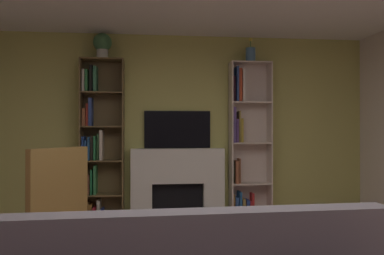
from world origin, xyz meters
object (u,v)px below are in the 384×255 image
(tv, at_px, (177,130))
(bookshelf_right, at_px, (245,146))
(fireplace, at_px, (178,185))
(vase_with_flowers, at_px, (251,54))
(potted_plant, at_px, (102,44))
(armchair, at_px, (46,214))
(bookshelf_left, at_px, (98,149))

(tv, xyz_separation_m, bookshelf_right, (0.96, -0.07, -0.24))
(fireplace, relative_size, vase_with_flowers, 4.13)
(fireplace, xyz_separation_m, tv, (0.00, 0.07, 0.78))
(fireplace, height_order, bookshelf_right, bookshelf_right)
(potted_plant, distance_m, vase_with_flowers, 2.06)
(potted_plant, distance_m, armchair, 2.66)
(fireplace, relative_size, tv, 1.50)
(tv, relative_size, vase_with_flowers, 2.75)
(potted_plant, xyz_separation_m, armchair, (-0.29, -1.84, -1.91))
(bookshelf_left, xyz_separation_m, armchair, (-0.23, -1.88, -0.49))
(armchair, bearing_deg, potted_plant, 80.89)
(fireplace, distance_m, tv, 0.78)
(bookshelf_right, xyz_separation_m, vase_with_flowers, (0.07, -0.05, 1.30))
(vase_with_flowers, bearing_deg, fireplace, 177.27)
(bookshelf_left, xyz_separation_m, bookshelf_right, (2.06, 0.01, 0.02))
(fireplace, bearing_deg, tv, 90.00)
(tv, xyz_separation_m, armchair, (-1.32, -1.96, -0.75))
(armchair, bearing_deg, tv, 55.93)
(bookshelf_right, relative_size, armchair, 1.95)
(tv, bearing_deg, armchair, -124.07)
(bookshelf_left, height_order, potted_plant, potted_plant)
(vase_with_flowers, bearing_deg, potted_plant, 179.98)
(bookshelf_right, height_order, potted_plant, potted_plant)
(tv, height_order, bookshelf_left, bookshelf_left)
(fireplace, relative_size, bookshelf_right, 0.61)
(tv, relative_size, armchair, 0.79)
(bookshelf_right, xyz_separation_m, potted_plant, (-1.99, -0.05, 1.39))
(potted_plant, relative_size, armchair, 0.30)
(fireplace, bearing_deg, bookshelf_right, 0.35)
(bookshelf_left, bearing_deg, fireplace, 0.45)
(potted_plant, relative_size, vase_with_flowers, 1.04)
(bookshelf_right, relative_size, vase_with_flowers, 6.77)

